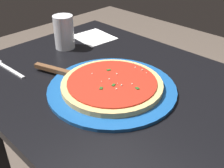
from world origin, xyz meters
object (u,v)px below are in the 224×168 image
object	(u,v)px
napkin_folded_right	(94,37)
pizza	(112,84)
serving_plate	(112,88)
fork	(6,67)
pizza_server	(63,72)
cup_tall_drink	(64,32)

from	to	relation	value
napkin_folded_right	pizza	bearing A→B (deg)	-34.97
serving_plate	fork	distance (m)	0.38
pizza_server	napkin_folded_right	distance (m)	0.34
serving_plate	fork	xyz separation A→B (m)	(-0.35, -0.15, -0.00)
pizza_server	fork	distance (m)	0.21
serving_plate	cup_tall_drink	bearing A→B (deg)	165.27
napkin_folded_right	fork	distance (m)	0.39
fork	pizza	bearing A→B (deg)	23.50
fork	napkin_folded_right	bearing A→B (deg)	88.19
pizza	pizza_server	size ratio (longest dim) A/B	1.32
serving_plate	pizza	distance (m)	0.01
pizza	pizza_server	xyz separation A→B (m)	(-0.16, -0.05, -0.00)
pizza_server	napkin_folded_right	xyz separation A→B (m)	(-0.17, 0.29, -0.01)
pizza_server	cup_tall_drink	size ratio (longest dim) A/B	1.78
pizza_server	fork	xyz separation A→B (m)	(-0.18, -0.10, -0.01)
serving_plate	napkin_folded_right	bearing A→B (deg)	145.02
pizza_server	fork	size ratio (longest dim) A/B	1.19
serving_plate	pizza_server	size ratio (longest dim) A/B	1.68
serving_plate	napkin_folded_right	xyz separation A→B (m)	(-0.34, 0.24, -0.00)
pizza	cup_tall_drink	size ratio (longest dim) A/B	2.35
pizza	cup_tall_drink	distance (m)	0.35
pizza	fork	xyz separation A→B (m)	(-0.35, -0.15, -0.02)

